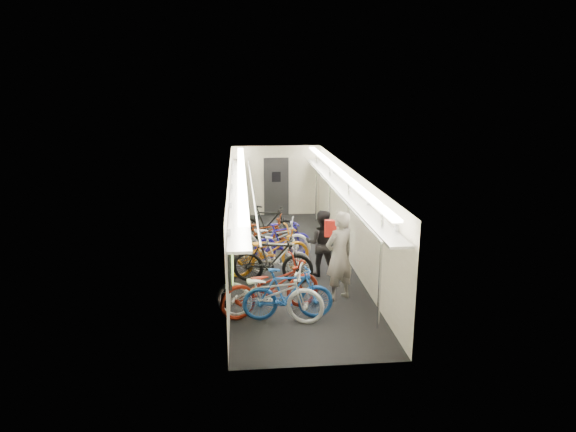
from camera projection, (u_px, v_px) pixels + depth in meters
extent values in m
plane|color=black|center=(291.00, 262.00, 13.12)|extent=(10.00, 10.00, 0.00)
plane|color=white|center=(291.00, 170.00, 12.52)|extent=(10.00, 10.00, 0.00)
plane|color=beige|center=(230.00, 219.00, 12.68)|extent=(0.00, 10.00, 10.00)
plane|color=beige|center=(350.00, 216.00, 12.96)|extent=(0.00, 10.00, 10.00)
plane|color=beige|center=(276.00, 181.00, 17.64)|extent=(3.00, 0.00, 3.00)
plane|color=beige|center=(323.00, 297.00, 8.00)|extent=(3.00, 0.00, 3.00)
cube|color=black|center=(230.00, 259.00, 9.59)|extent=(0.06, 1.10, 0.80)
cube|color=#9EC255|center=(232.00, 259.00, 9.60)|extent=(0.02, 0.96, 0.66)
cube|color=black|center=(232.00, 227.00, 11.71)|extent=(0.06, 1.10, 0.80)
cube|color=#9EC255|center=(233.00, 227.00, 11.72)|extent=(0.02, 0.96, 0.66)
cube|color=black|center=(232.00, 205.00, 13.83)|extent=(0.06, 1.10, 0.80)
cube|color=#9EC255|center=(234.00, 205.00, 13.84)|extent=(0.02, 0.96, 0.66)
cube|color=black|center=(233.00, 189.00, 15.95)|extent=(0.06, 1.10, 0.80)
cube|color=#9EC255|center=(234.00, 189.00, 15.96)|extent=(0.02, 0.96, 0.66)
cube|color=yellow|center=(231.00, 239.00, 10.64)|extent=(0.02, 0.22, 0.30)
cube|color=yellow|center=(232.00, 214.00, 12.76)|extent=(0.02, 0.22, 0.30)
cube|color=yellow|center=(233.00, 195.00, 14.88)|extent=(0.02, 0.22, 0.30)
cube|color=black|center=(276.00, 187.00, 17.63)|extent=(0.85, 0.08, 2.00)
cube|color=#999BA0|center=(239.00, 190.00, 12.53)|extent=(0.40, 9.70, 0.05)
cube|color=#999BA0|center=(342.00, 188.00, 12.76)|extent=(0.40, 9.70, 0.05)
cylinder|color=silver|center=(252.00, 186.00, 12.53)|extent=(0.04, 9.70, 0.04)
cylinder|color=silver|center=(329.00, 184.00, 12.71)|extent=(0.04, 9.70, 0.04)
cube|color=white|center=(242.00, 173.00, 12.43)|extent=(0.18, 9.60, 0.04)
cube|color=white|center=(339.00, 171.00, 12.65)|extent=(0.18, 9.60, 0.04)
cylinder|color=silver|center=(380.00, 268.00, 9.28)|extent=(0.05, 0.05, 2.38)
cylinder|color=silver|center=(348.00, 227.00, 11.98)|extent=(0.05, 0.05, 2.38)
cylinder|color=silver|center=(330.00, 203.00, 14.38)|extent=(0.05, 0.05, 2.38)
cylinder|color=silver|center=(316.00, 186.00, 16.79)|extent=(0.05, 0.05, 2.38)
imported|color=silver|center=(270.00, 293.00, 9.79)|extent=(2.25, 1.34, 1.12)
imported|color=#1B4EA5|center=(288.00, 294.00, 9.83)|extent=(1.76, 0.51, 1.05)
imported|color=maroon|center=(271.00, 287.00, 10.11)|extent=(2.24, 1.43, 1.11)
imported|color=black|center=(273.00, 260.00, 11.63)|extent=(1.94, 0.95, 1.13)
imported|color=#C97412|center=(268.00, 251.00, 12.26)|extent=(2.25, 1.34, 1.12)
imported|color=silver|center=(278.00, 256.00, 12.18)|extent=(1.63, 0.86, 0.94)
imported|color=silver|center=(271.00, 239.00, 13.26)|extent=(2.17, 1.09, 1.09)
imported|color=navy|center=(283.00, 241.00, 13.28)|extent=(1.70, 1.04, 0.99)
imported|color=maroon|center=(262.00, 232.00, 14.06)|extent=(1.96, 1.12, 0.97)
imported|color=black|center=(268.00, 224.00, 14.75)|extent=(1.83, 0.93, 1.06)
imported|color=gray|center=(339.00, 256.00, 10.67)|extent=(0.83, 0.74, 1.91)
imported|color=black|center=(322.00, 243.00, 12.08)|extent=(0.87, 0.74, 1.59)
cube|color=#B31811|center=(330.00, 228.00, 11.53)|extent=(0.27, 0.16, 0.38)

